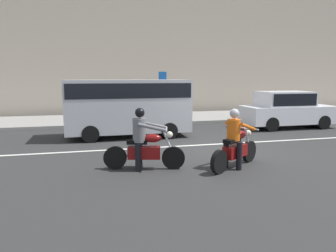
{
  "coord_description": "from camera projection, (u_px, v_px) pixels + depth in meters",
  "views": [
    {
      "loc": [
        -4.2,
        -9.44,
        2.39
      ],
      "look_at": [
        -1.91,
        -0.16,
        0.9
      ],
      "focal_mm": 33.7,
      "sensor_mm": 36.0,
      "label": 1
    }
  ],
  "objects": [
    {
      "name": "motorcycle_with_rider_orange_stripe",
      "position": [
        235.0,
        144.0,
        8.33
      ],
      "size": [
        1.84,
        1.28,
        1.58
      ],
      "color": "black",
      "rests_on": "ground_plane"
    },
    {
      "name": "sidewalk_slab",
      "position": [
        166.0,
        118.0,
        18.08
      ],
      "size": [
        40.0,
        4.4,
        0.14
      ],
      "primitive_type": "cube",
      "color": "gray",
      "rests_on": "ground_plane"
    },
    {
      "name": "motorcycle_with_rider_gray",
      "position": [
        144.0,
        144.0,
        8.18
      ],
      "size": [
        2.09,
        0.83,
        1.61
      ],
      "color": "black",
      "rests_on": "ground_plane"
    },
    {
      "name": "parked_sedan_white",
      "position": [
        287.0,
        109.0,
        14.86
      ],
      "size": [
        4.32,
        1.82,
        1.72
      ],
      "color": "silver",
      "rests_on": "ground_plane"
    },
    {
      "name": "ground_plane",
      "position": [
        223.0,
        150.0,
        10.42
      ],
      "size": [
        80.0,
        80.0,
        0.0
      ],
      "primitive_type": "plane",
      "color": "#2B2B2B"
    },
    {
      "name": "parked_van_silver",
      "position": [
        128.0,
        104.0,
        12.59
      ],
      "size": [
        4.81,
        1.96,
        2.28
      ],
      "color": "#B2B5BA",
      "rests_on": "ground_plane"
    },
    {
      "name": "lane_marking_stripe",
      "position": [
        207.0,
        145.0,
        11.23
      ],
      "size": [
        18.0,
        0.14,
        0.01
      ],
      "primitive_type": "cube",
      "color": "silver",
      "rests_on": "ground_plane"
    },
    {
      "name": "building_facade",
      "position": [
        154.0,
        29.0,
        20.51
      ],
      "size": [
        40.0,
        1.4,
        10.92
      ],
      "primitive_type": "cube",
      "color": "#B7A893",
      "rests_on": "ground_plane"
    },
    {
      "name": "street_sign_post",
      "position": [
        162.0,
        90.0,
        17.34
      ],
      "size": [
        0.44,
        0.08,
        2.56
      ],
      "color": "gray",
      "rests_on": "sidewalk_slab"
    }
  ]
}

